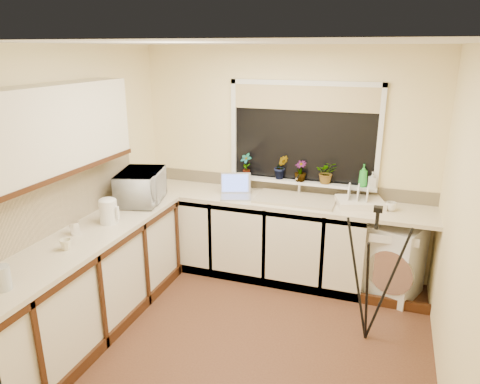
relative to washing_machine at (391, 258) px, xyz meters
name	(u,v)px	position (x,y,z in m)	size (l,w,h in m)	color
floor	(240,337)	(-1.20, -1.22, -0.38)	(3.20, 3.20, 0.00)	brown
ceiling	(240,43)	(-1.20, -1.22, 2.07)	(3.20, 3.20, 0.00)	white
wall_back	(284,162)	(-1.20, 0.28, 0.84)	(3.20, 3.20, 0.00)	#FFE8AA
wall_front	(139,304)	(-1.20, -2.72, 0.84)	(3.20, 3.20, 0.00)	#FFE8AA
wall_left	(73,186)	(-2.80, -1.22, 0.84)	(3.00, 3.00, 0.00)	#FFE8AA
wall_right	(462,232)	(0.40, -1.22, 0.84)	(3.00, 3.00, 0.00)	#FFE8AA
base_cabinet_back	(247,235)	(-1.53, -0.02, 0.05)	(2.55, 0.60, 0.86)	silver
base_cabinet_left	(89,285)	(-2.50, -1.52, 0.05)	(0.54, 2.40, 0.86)	silver
worktop_back	(277,200)	(-1.20, -0.02, 0.50)	(3.20, 0.60, 0.04)	beige
worktop_left	(83,238)	(-2.50, -1.52, 0.50)	(0.60, 2.40, 0.04)	beige
upper_cabinet	(42,133)	(-2.64, -1.67, 1.42)	(0.28, 1.90, 0.70)	silver
splashback_left	(52,207)	(-2.79, -1.52, 0.74)	(0.02, 2.40, 0.45)	beige
splashback_back	(283,184)	(-1.20, 0.27, 0.59)	(3.20, 0.02, 0.14)	beige
window_glass	(303,134)	(-1.00, 0.26, 1.17)	(1.50, 0.02, 1.00)	black
window_blind	(305,98)	(-1.00, 0.24, 1.54)	(1.50, 0.02, 0.25)	tan
windowsill	(300,182)	(-1.00, 0.21, 0.65)	(1.60, 0.14, 0.03)	white
sink	(295,199)	(-1.00, -0.02, 0.53)	(0.82, 0.46, 0.03)	tan
faucet	(299,185)	(-1.00, 0.16, 0.64)	(0.03, 0.03, 0.24)	silver
washing_machine	(391,258)	(0.00, 0.00, 0.00)	(0.54, 0.52, 0.76)	silver
laptop	(236,190)	(-1.64, -0.09, 0.58)	(0.39, 0.36, 0.24)	#9E9EA5
kettle	(108,212)	(-2.47, -1.19, 0.62)	(0.16, 0.16, 0.21)	white
dish_rack	(360,203)	(-0.35, 0.03, 0.55)	(0.45, 0.34, 0.07)	#EFE3CF
tripod	(371,276)	(-0.16, -0.87, 0.23)	(0.61, 0.61, 1.22)	black
glass_jug	(2,278)	(-2.44, -2.42, 0.60)	(0.11, 0.11, 0.16)	#B4BABF
steel_jar	(75,228)	(-2.59, -1.51, 0.57)	(0.08, 0.08, 0.11)	white
microwave	(141,187)	(-2.49, -0.58, 0.68)	(0.59, 0.40, 0.32)	white
plant_a	(246,165)	(-1.61, 0.18, 0.80)	(0.14, 0.09, 0.26)	#999999
plant_b	(281,167)	(-1.22, 0.21, 0.80)	(0.15, 0.12, 0.27)	#999999
plant_c	(300,171)	(-1.00, 0.19, 0.78)	(0.13, 0.13, 0.22)	#999999
plant_d	(327,172)	(-0.73, 0.20, 0.79)	(0.22, 0.19, 0.24)	#999999
soap_bottle_green	(363,176)	(-0.35, 0.21, 0.79)	(0.09, 0.09, 0.23)	green
soap_bottle_clear	(372,180)	(-0.26, 0.19, 0.75)	(0.08, 0.08, 0.17)	#999999
cup_back	(391,206)	(-0.05, -0.02, 0.56)	(0.11, 0.11, 0.09)	silver
cup_left	(66,245)	(-2.46, -1.78, 0.56)	(0.09, 0.09, 0.08)	beige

